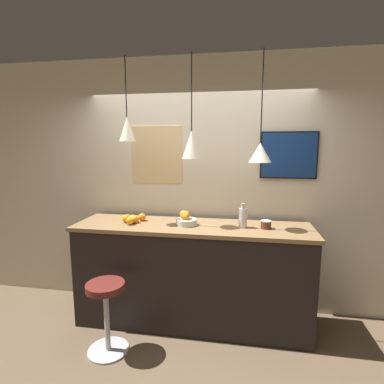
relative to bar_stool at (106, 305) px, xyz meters
The scene contains 13 objects.
ground_plane 0.84m from the bar_stool, ahead, with size 14.00×14.00×0.00m, color brown.
back_wall 1.60m from the bar_stool, 56.10° to the left, with size 8.00×0.06×2.90m.
service_counter 0.93m from the bar_stool, 40.85° to the left, with size 2.47×0.65×1.09m.
bar_stool is the anchor object (origin of this frame).
fruit_bowl 1.12m from the bar_stool, 43.78° to the left, with size 0.22×0.22×0.15m.
orange_pile 0.90m from the bar_stool, 85.12° to the left, with size 0.24×0.26×0.09m.
juice_bottle 1.55m from the bar_stool, 26.14° to the left, with size 0.08×0.08×0.25m.
spread_jar 1.71m from the bar_stool, 22.43° to the left, with size 0.10×0.10×0.08m.
pendant_lamp_left 1.72m from the bar_stool, 87.09° to the left, with size 0.17×0.17×0.84m.
pendant_lamp_middle 1.73m from the bar_stool, 39.69° to the left, with size 0.19×0.19×1.01m.
pendant_lamp_right 2.04m from the bar_stool, 22.98° to the left, with size 0.22×0.22×1.04m.
mounted_tv 2.38m from the bar_stool, 30.26° to the left, with size 0.60×0.04×0.50m.
wall_poster 1.69m from the bar_stool, 78.21° to the left, with size 0.61×0.01×0.66m.
Camera 1 is at (0.51, -2.38, 1.93)m, focal length 28.00 mm.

